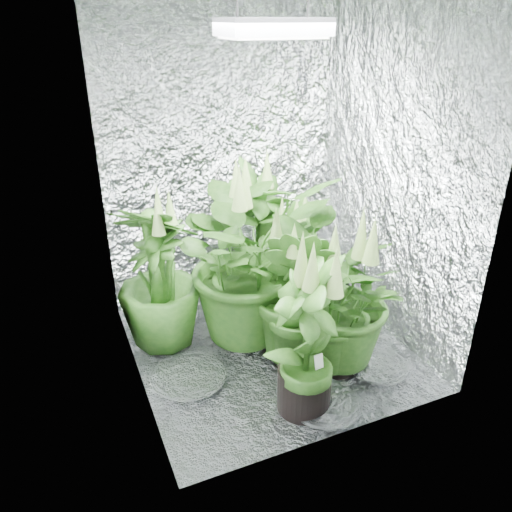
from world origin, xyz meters
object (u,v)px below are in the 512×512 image
object	(u,v)px
plant_d	(160,277)
plant_e	(339,300)
plant_f	(307,339)
circulation_fan	(342,297)
plant_c	(295,260)
plant_g	(296,297)
grow_lamp	(273,28)
plant_a	(249,257)
plant_b	(258,233)

from	to	relation	value
plant_d	plant_e	size ratio (longest dim) A/B	1.05
plant_f	circulation_fan	bearing A→B (deg)	46.21
plant_c	plant_f	xyz separation A→B (m)	(-0.41, -0.91, 0.06)
plant_d	plant_g	xyz separation A→B (m)	(0.66, -0.50, -0.02)
plant_e	plant_f	distance (m)	0.42
grow_lamp	plant_e	size ratio (longest dim) A/B	0.52
grow_lamp	plant_f	world-z (taller)	grow_lamp
plant_a	plant_f	size ratio (longest dim) A/B	1.20
plant_g	plant_e	bearing A→B (deg)	-31.09
plant_d	plant_a	bearing A→B (deg)	-13.54
plant_c	plant_f	bearing A→B (deg)	-114.08
plant_d	plant_g	world-z (taller)	plant_d
plant_e	plant_d	bearing A→B (deg)	144.43
circulation_fan	plant_f	bearing A→B (deg)	-142.76
plant_b	plant_a	bearing A→B (deg)	-119.51
plant_f	plant_e	bearing A→B (deg)	35.55
plant_b	plant_e	xyz separation A→B (m)	(0.09, -0.94, -0.05)
plant_a	plant_c	size ratio (longest dim) A/B	1.39
plant_d	plant_f	bearing A→B (deg)	-58.51
plant_b	plant_c	distance (m)	0.34
plant_d	plant_g	size ratio (longest dim) A/B	1.04
grow_lamp	plant_b	size ratio (longest dim) A/B	0.46
plant_e	circulation_fan	size ratio (longest dim) A/B	2.88
plant_e	plant_f	size ratio (longest dim) A/B	0.98
plant_b	plant_g	bearing A→B (deg)	-98.05
plant_c	plant_e	bearing A→B (deg)	-95.76
circulation_fan	plant_g	bearing A→B (deg)	-157.24
circulation_fan	plant_b	bearing A→B (deg)	121.93
plant_d	circulation_fan	distance (m)	1.25
plant_c	circulation_fan	world-z (taller)	plant_c
grow_lamp	plant_c	size ratio (longest dim) A/B	0.60
grow_lamp	plant_g	bearing A→B (deg)	-68.37
grow_lamp	plant_e	world-z (taller)	grow_lamp
plant_a	plant_f	world-z (taller)	plant_a
grow_lamp	circulation_fan	bearing A→B (deg)	12.68
plant_c	plant_d	xyz separation A→B (m)	(-0.94, -0.05, 0.09)
grow_lamp	plant_c	bearing A→B (deg)	44.89
plant_e	plant_g	size ratio (longest dim) A/B	0.99
plant_c	circulation_fan	xyz separation A→B (m)	(0.26, -0.21, -0.24)
plant_b	plant_d	xyz separation A→B (m)	(-0.78, -0.32, -0.03)
plant_a	plant_f	bearing A→B (deg)	-89.62
plant_b	plant_d	bearing A→B (deg)	-157.50
plant_c	circulation_fan	bearing A→B (deg)	-38.74
plant_a	plant_b	size ratio (longest dim) A/B	1.08
plant_e	circulation_fan	bearing A→B (deg)	54.08
plant_a	plant_g	bearing A→B (deg)	-69.57
plant_a	plant_e	size ratio (longest dim) A/B	1.22
grow_lamp	plant_c	world-z (taller)	grow_lamp
grow_lamp	plant_b	xyz separation A→B (m)	(0.19, 0.62, -1.33)
grow_lamp	plant_d	bearing A→B (deg)	152.67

